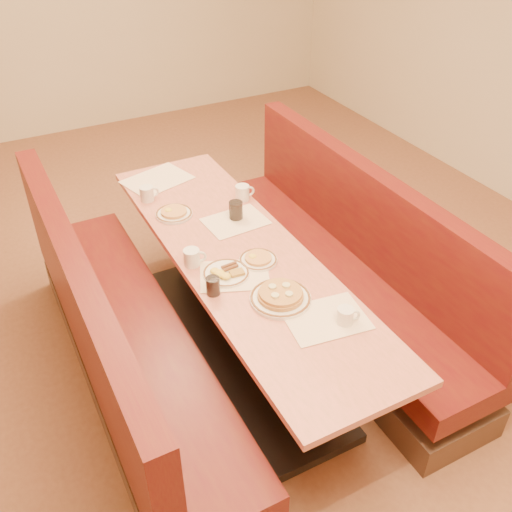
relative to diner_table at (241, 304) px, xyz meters
name	(u,v)px	position (x,y,z in m)	size (l,w,h in m)	color
ground	(242,349)	(0.00, 0.00, -0.37)	(8.00, 8.00, 0.00)	#9E6647
room_envelope	(236,34)	(0.00, 0.00, 1.56)	(6.04, 8.04, 2.82)	beige
diner_table	(241,304)	(0.00, 0.00, 0.00)	(0.70, 2.50, 0.75)	black
booth_left	(123,346)	(-0.73, 0.00, -0.01)	(0.55, 2.50, 1.05)	#4C3326
booth_right	(342,271)	(0.73, 0.00, -0.01)	(0.55, 2.50, 1.05)	#4C3326
placemat_near_left	(234,275)	(-0.12, -0.17, 0.38)	(0.36, 0.27, 0.00)	#FFE9C7
placemat_near_right	(326,319)	(0.12, -0.69, 0.38)	(0.39, 0.29, 0.00)	#FFE9C7
placemat_far_left	(157,180)	(-0.12, 1.03, 0.38)	(0.42, 0.32, 0.00)	#FFE9C7
placemat_far_right	(235,221)	(0.12, 0.31, 0.38)	(0.36, 0.27, 0.00)	#FFE9C7
pancake_plate	(280,297)	(0.00, -0.46, 0.40)	(0.31, 0.31, 0.07)	white
eggs_plate	(226,273)	(-0.16, -0.15, 0.39)	(0.25, 0.25, 0.05)	white
extra_plate_mid	(258,259)	(0.05, -0.12, 0.39)	(0.21, 0.21, 0.04)	white
extra_plate_far	(174,213)	(-0.18, 0.55, 0.39)	(0.23, 0.23, 0.05)	white
coffee_mug_a	(346,316)	(0.19, -0.75, 0.42)	(0.11, 0.08, 0.09)	white
coffee_mug_b	(192,257)	(-0.28, 0.02, 0.42)	(0.12, 0.09, 0.09)	white
coffee_mug_c	(243,192)	(0.28, 0.53, 0.43)	(0.13, 0.09, 0.10)	white
coffee_mug_d	(147,193)	(-0.26, 0.80, 0.42)	(0.13, 0.09, 0.09)	white
soda_tumbler_near	(213,286)	(-0.28, -0.26, 0.42)	(0.07, 0.07, 0.10)	black
soda_tumbler_mid	(236,210)	(0.14, 0.34, 0.43)	(0.08, 0.08, 0.12)	black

